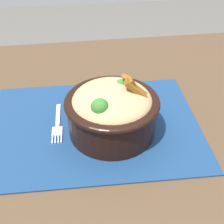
% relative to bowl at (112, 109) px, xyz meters
% --- Properties ---
extents(table, '(1.10, 0.82, 0.74)m').
position_rel_bowl_xyz_m(table, '(0.02, -0.05, -0.13)').
color(table, '#4C3826').
rests_on(table, ground_plane).
extents(placemat, '(0.46, 0.35, 0.00)m').
position_rel_bowl_xyz_m(placemat, '(0.04, -0.02, -0.06)').
color(placemat, navy).
rests_on(placemat, table).
extents(bowl, '(0.19, 0.19, 0.13)m').
position_rel_bowl_xyz_m(bowl, '(0.00, 0.00, 0.00)').
color(bowl, black).
rests_on(bowl, placemat).
extents(fork, '(0.02, 0.13, 0.00)m').
position_rel_bowl_xyz_m(fork, '(0.11, -0.03, -0.05)').
color(fork, silver).
rests_on(fork, placemat).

